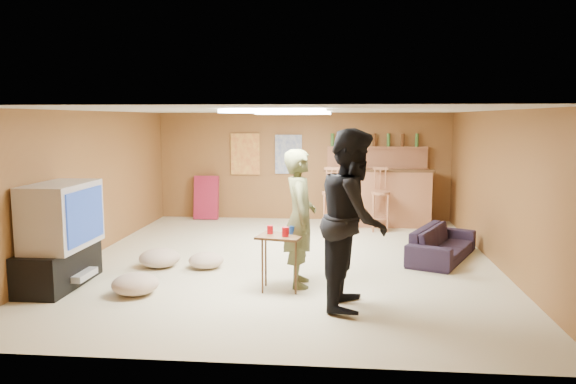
# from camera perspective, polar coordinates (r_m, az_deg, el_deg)

# --- Properties ---
(ground) EXTENTS (7.00, 7.00, 0.00)m
(ground) POSITION_cam_1_polar(r_m,az_deg,el_deg) (8.33, -0.13, -7.02)
(ground) COLOR beige
(ground) RESTS_ON ground
(ceiling) EXTENTS (6.00, 7.00, 0.02)m
(ceiling) POSITION_cam_1_polar(r_m,az_deg,el_deg) (8.06, -0.14, 8.30)
(ceiling) COLOR silver
(ceiling) RESTS_ON ground
(wall_back) EXTENTS (6.00, 0.02, 2.20)m
(wall_back) POSITION_cam_1_polar(r_m,az_deg,el_deg) (11.59, 1.54, 2.62)
(wall_back) COLOR brown
(wall_back) RESTS_ON ground
(wall_front) EXTENTS (6.00, 0.02, 2.20)m
(wall_front) POSITION_cam_1_polar(r_m,az_deg,el_deg) (4.70, -4.28, -4.68)
(wall_front) COLOR brown
(wall_front) RESTS_ON ground
(wall_left) EXTENTS (0.02, 7.00, 2.20)m
(wall_left) POSITION_cam_1_polar(r_m,az_deg,el_deg) (8.93, -19.68, 0.71)
(wall_left) COLOR brown
(wall_left) RESTS_ON ground
(wall_right) EXTENTS (0.02, 7.00, 2.20)m
(wall_right) POSITION_cam_1_polar(r_m,az_deg,el_deg) (8.38, 20.73, 0.25)
(wall_right) COLOR brown
(wall_right) RESTS_ON ground
(tv_stand) EXTENTS (0.55, 1.30, 0.50)m
(tv_stand) POSITION_cam_1_polar(r_m,az_deg,el_deg) (7.63, -22.26, -7.01)
(tv_stand) COLOR black
(tv_stand) RESTS_ON ground
(dvd_box) EXTENTS (0.35, 0.50, 0.08)m
(dvd_box) POSITION_cam_1_polar(r_m,az_deg,el_deg) (7.56, -20.73, -7.86)
(dvd_box) COLOR #B2B2B7
(dvd_box) RESTS_ON tv_stand
(tv_body) EXTENTS (0.60, 1.10, 0.80)m
(tv_body) POSITION_cam_1_polar(r_m,az_deg,el_deg) (7.47, -22.03, -2.21)
(tv_body) COLOR #B2B2B7
(tv_body) RESTS_ON tv_stand
(tv_screen) EXTENTS (0.02, 0.95, 0.65)m
(tv_screen) POSITION_cam_1_polar(r_m,az_deg,el_deg) (7.33, -19.88, -2.28)
(tv_screen) COLOR navy
(tv_screen) RESTS_ON tv_body
(bar_counter) EXTENTS (2.00, 0.60, 1.10)m
(bar_counter) POSITION_cam_1_polar(r_m,az_deg,el_deg) (11.11, 9.08, -0.55)
(bar_counter) COLOR #955736
(bar_counter) RESTS_ON ground
(bar_lip) EXTENTS (2.10, 0.12, 0.05)m
(bar_lip) POSITION_cam_1_polar(r_m,az_deg,el_deg) (10.79, 9.23, 2.16)
(bar_lip) COLOR #432915
(bar_lip) RESTS_ON bar_counter
(bar_shelf) EXTENTS (2.00, 0.18, 0.05)m
(bar_shelf) POSITION_cam_1_polar(r_m,az_deg,el_deg) (11.46, 9.04, 4.48)
(bar_shelf) COLOR #955736
(bar_shelf) RESTS_ON bar_backing
(bar_backing) EXTENTS (2.00, 0.14, 0.60)m
(bar_backing) POSITION_cam_1_polar(r_m,az_deg,el_deg) (11.50, 9.00, 2.99)
(bar_backing) COLOR #955736
(bar_backing) RESTS_ON bar_counter
(poster_left) EXTENTS (0.60, 0.03, 0.85)m
(poster_left) POSITION_cam_1_polar(r_m,az_deg,el_deg) (11.68, -4.36, 3.86)
(poster_left) COLOR #BF3F26
(poster_left) RESTS_ON wall_back
(poster_right) EXTENTS (0.55, 0.03, 0.80)m
(poster_right) POSITION_cam_1_polar(r_m,az_deg,el_deg) (11.56, 0.05, 3.85)
(poster_right) COLOR #334C99
(poster_right) RESTS_ON wall_back
(folding_chair_stack) EXTENTS (0.50, 0.26, 0.91)m
(folding_chair_stack) POSITION_cam_1_polar(r_m,az_deg,el_deg) (11.78, -8.29, -0.57)
(folding_chair_stack) COLOR maroon
(folding_chair_stack) RESTS_ON ground
(ceiling_panel_front) EXTENTS (1.20, 0.60, 0.04)m
(ceiling_panel_front) POSITION_cam_1_polar(r_m,az_deg,el_deg) (6.57, -1.42, 8.21)
(ceiling_panel_front) COLOR white
(ceiling_panel_front) RESTS_ON ceiling
(ceiling_panel_back) EXTENTS (1.20, 0.60, 0.04)m
(ceiling_panel_back) POSITION_cam_1_polar(r_m,az_deg,el_deg) (9.26, 0.59, 8.01)
(ceiling_panel_back) COLOR white
(ceiling_panel_back) RESTS_ON ceiling
(person_olive) EXTENTS (0.47, 0.67, 1.72)m
(person_olive) POSITION_cam_1_polar(r_m,az_deg,el_deg) (6.98, 1.21, -2.66)
(person_olive) COLOR brown
(person_olive) RESTS_ON ground
(person_black) EXTENTS (0.85, 1.04, 1.98)m
(person_black) POSITION_cam_1_polar(r_m,az_deg,el_deg) (6.22, 6.69, -2.71)
(person_black) COLOR black
(person_black) RESTS_ON ground
(sofa) EXTENTS (1.26, 1.76, 0.48)m
(sofa) POSITION_cam_1_polar(r_m,az_deg,el_deg) (8.69, 15.40, -5.06)
(sofa) COLOR black
(sofa) RESTS_ON ground
(tray_table) EXTENTS (0.60, 0.52, 0.68)m
(tray_table) POSITION_cam_1_polar(r_m,az_deg,el_deg) (6.88, -0.78, -7.20)
(tray_table) COLOR #432915
(tray_table) RESTS_ON ground
(cup_red_near) EXTENTS (0.09, 0.09, 0.10)m
(cup_red_near) POSITION_cam_1_polar(r_m,az_deg,el_deg) (6.89, -1.83, -3.85)
(cup_red_near) COLOR #BA0C15
(cup_red_near) RESTS_ON tray_table
(cup_red_far) EXTENTS (0.11, 0.11, 0.12)m
(cup_red_far) POSITION_cam_1_polar(r_m,az_deg,el_deg) (6.72, -0.27, -4.07)
(cup_red_far) COLOR #BA0C15
(cup_red_far) RESTS_ON tray_table
(cup_blue) EXTENTS (0.09, 0.09, 0.10)m
(cup_blue) POSITION_cam_1_polar(r_m,az_deg,el_deg) (6.86, 0.43, -3.89)
(cup_blue) COLOR navy
(cup_blue) RESTS_ON tray_table
(bar_stool_left) EXTENTS (0.52, 0.52, 1.32)m
(bar_stool_left) POSITION_cam_1_polar(r_m,az_deg,el_deg) (10.34, 4.45, -0.45)
(bar_stool_left) COLOR #955736
(bar_stool_left) RESTS_ON ground
(bar_stool_right) EXTENTS (0.43, 0.43, 1.14)m
(bar_stool_right) POSITION_cam_1_polar(r_m,az_deg,el_deg) (10.52, 9.36, -0.89)
(bar_stool_right) COLOR #955736
(bar_stool_right) RESTS_ON ground
(cushion_near_tv) EXTENTS (0.75, 0.75, 0.26)m
(cushion_near_tv) POSITION_cam_1_polar(r_m,az_deg,el_deg) (8.18, -12.91, -6.54)
(cushion_near_tv) COLOR tan
(cushion_near_tv) RESTS_ON ground
(cushion_mid) EXTENTS (0.65, 0.65, 0.22)m
(cushion_mid) POSITION_cam_1_polar(r_m,az_deg,el_deg) (8.01, -8.33, -6.88)
(cushion_mid) COLOR tan
(cushion_mid) RESTS_ON ground
(cushion_far) EXTENTS (0.72, 0.72, 0.25)m
(cushion_far) POSITION_cam_1_polar(r_m,az_deg,el_deg) (7.02, -15.26, -9.01)
(cushion_far) COLOR tan
(cushion_far) RESTS_ON ground
(bottle_row) EXTENTS (1.76, 0.08, 0.26)m
(bottle_row) POSITION_cam_1_polar(r_m,az_deg,el_deg) (11.43, 8.76, 5.25)
(bottle_row) COLOR #3F7233
(bottle_row) RESTS_ON bar_shelf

